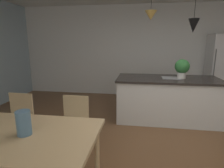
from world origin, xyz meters
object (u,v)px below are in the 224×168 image
at_px(refrigerator, 220,69).
at_px(potted_plant_on_island, 182,68).
at_px(chair_far_left, 17,121).
at_px(chair_far_right, 73,125).
at_px(vase_on_dining_table, 24,123).
at_px(dining_table, 0,138).
at_px(kitchen_island, 167,98).

bearing_deg(refrigerator, potted_plant_on_island, -131.58).
xyz_separation_m(chair_far_left, chair_far_right, (0.87, 0.00, 0.00)).
height_order(chair_far_right, potted_plant_on_island, potted_plant_on_island).
xyz_separation_m(chair_far_right, potted_plant_on_island, (1.75, 1.57, 0.65)).
xyz_separation_m(refrigerator, potted_plant_on_island, (-1.31, -1.48, 0.21)).
bearing_deg(potted_plant_on_island, refrigerator, 48.42).
xyz_separation_m(chair_far_left, refrigerator, (3.93, 3.04, 0.44)).
relative_size(refrigerator, vase_on_dining_table, 7.71).
bearing_deg(chair_far_right, chair_far_left, -180.00).
xyz_separation_m(dining_table, chair_far_left, (-0.43, 0.84, -0.22)).
bearing_deg(vase_on_dining_table, chair_far_right, 79.63).
distance_m(refrigerator, vase_on_dining_table, 5.06).
bearing_deg(chair_far_right, potted_plant_on_island, 41.85).
height_order(dining_table, vase_on_dining_table, vase_on_dining_table).
height_order(chair_far_left, potted_plant_on_island, potted_plant_on_island).
relative_size(refrigerator, potted_plant_on_island, 4.66).
height_order(kitchen_island, potted_plant_on_island, potted_plant_on_island).
distance_m(dining_table, chair_far_right, 0.98).
bearing_deg(potted_plant_on_island, kitchen_island, 180.00).
distance_m(dining_table, kitchen_island, 3.10).
height_order(chair_far_right, vase_on_dining_table, vase_on_dining_table).
xyz_separation_m(dining_table, chair_far_right, (0.44, 0.84, -0.22)).
distance_m(kitchen_island, potted_plant_on_island, 0.71).
bearing_deg(dining_table, chair_far_left, 117.11).
relative_size(dining_table, chair_far_left, 2.22).
bearing_deg(potted_plant_on_island, dining_table, -132.20).
xyz_separation_m(dining_table, vase_on_dining_table, (0.28, -0.01, 0.19)).
bearing_deg(chair_far_right, kitchen_island, 46.44).
bearing_deg(chair_far_right, refrigerator, 44.84).
bearing_deg(vase_on_dining_table, potted_plant_on_island, 51.80).
distance_m(dining_table, refrigerator, 5.24).
bearing_deg(refrigerator, chair_far_right, -135.16).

